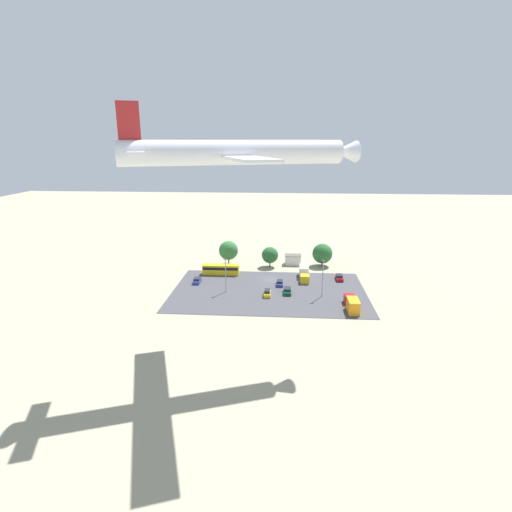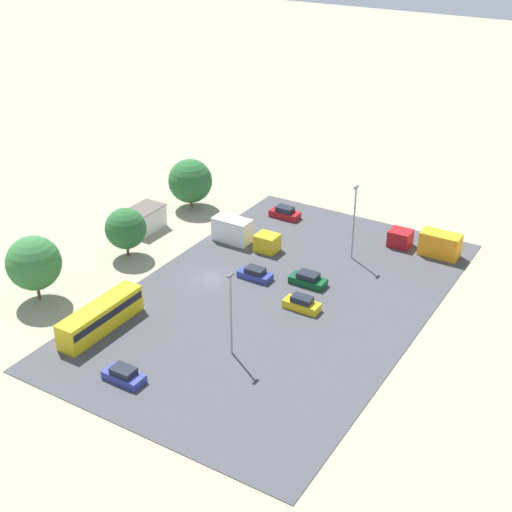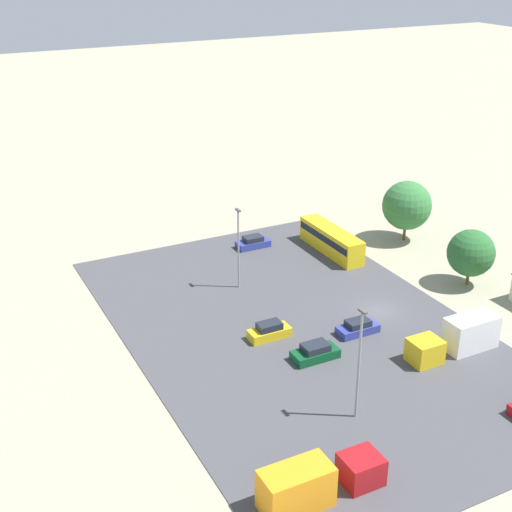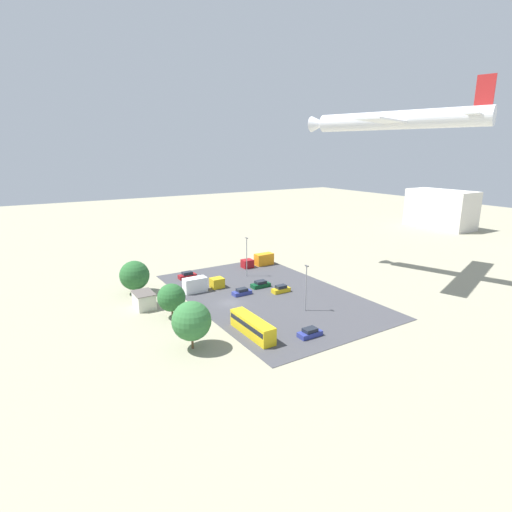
{
  "view_description": "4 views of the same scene",
  "coord_description": "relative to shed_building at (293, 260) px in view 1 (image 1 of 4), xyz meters",
  "views": [
    {
      "loc": [
        -3.35,
        109.34,
        38.82
      ],
      "look_at": [
        2.39,
        25.13,
        14.38
      ],
      "focal_mm": 28.0,
      "sensor_mm": 36.0,
      "label": 1
    },
    {
      "loc": [
        60.76,
        43.53,
        42.67
      ],
      "look_at": [
        -1.63,
        5.44,
        3.93
      ],
      "focal_mm": 50.0,
      "sensor_mm": 36.0,
      "label": 2
    },
    {
      "loc": [
        -52.14,
        40.86,
        35.59
      ],
      "look_at": [
        5.83,
        11.26,
        6.23
      ],
      "focal_mm": 50.0,
      "sensor_mm": 36.0,
      "label": 3
    },
    {
      "loc": [
        67.78,
        -35.94,
        30.07
      ],
      "look_at": [
        -4.3,
        9.03,
        7.79
      ],
      "focal_mm": 28.0,
      "sensor_mm": 36.0,
      "label": 4
    }
  ],
  "objects": [
    {
      "name": "tree_apron_far",
      "position": [
        20.89,
        1.37,
        3.09
      ],
      "size": [
        6.19,
        6.19,
        7.79
      ],
      "color": "brown",
      "rests_on": "ground"
    },
    {
      "name": "parked_truck_0",
      "position": [
        -13.3,
        35.55,
        -0.1
      ],
      "size": [
        2.52,
        9.19,
        3.1
      ],
      "rotation": [
        0.0,
        0.0,
        3.14
      ],
      "color": "maroon",
      "rests_on": "ground"
    },
    {
      "name": "light_pole_lot_centre",
      "position": [
        18.32,
        26.06,
        3.5
      ],
      "size": [
        0.9,
        0.28,
        9.17
      ],
      "color": "gray",
      "rests_on": "ground"
    },
    {
      "name": "bus",
      "position": [
        21.85,
        11.8,
        0.1
      ],
      "size": [
        10.91,
        2.5,
        3.0
      ],
      "rotation": [
        0.0,
        0.0,
        1.57
      ],
      "color": "gold",
      "rests_on": "ground"
    },
    {
      "name": "parking_lot_surface",
      "position": [
        6.89,
        24.82,
        -1.56
      ],
      "size": [
        51.39,
        32.37,
        0.08
      ],
      "color": "#424247",
      "rests_on": "ground"
    },
    {
      "name": "tree_near_shed",
      "position": [
        7.39,
        3.08,
        2.27
      ],
      "size": [
        5.23,
        5.23,
        6.49
      ],
      "color": "brown",
      "rests_on": "ground"
    },
    {
      "name": "parked_car_3",
      "position": [
        1.97,
        26.19,
        -0.88
      ],
      "size": [
        1.99,
        4.38,
        1.53
      ],
      "rotation": [
        0.0,
        0.0,
        3.14
      ],
      "color": "#0C4723",
      "rests_on": "ground"
    },
    {
      "name": "ground_plane",
      "position": [
        6.89,
        15.53,
        -1.6
      ],
      "size": [
        400.0,
        400.0,
        0.0
      ],
      "primitive_type": "plane",
      "color": "gray"
    },
    {
      "name": "parked_car_2",
      "position": [
        27.46,
        19.69,
        -0.91
      ],
      "size": [
        1.91,
        4.16,
        1.46
      ],
      "rotation": [
        0.0,
        0.0,
        3.14
      ],
      "color": "navy",
      "rests_on": "ground"
    },
    {
      "name": "airplane",
      "position": [
        10.29,
        56.02,
        35.31
      ],
      "size": [
        40.35,
        33.95,
        9.76
      ],
      "rotation": [
        0.0,
        0.0,
        1.91
      ],
      "color": "white"
    },
    {
      "name": "light_pole_lot_edge",
      "position": [
        -6.9,
        27.78,
        3.8
      ],
      "size": [
        0.9,
        0.28,
        9.77
      ],
      "color": "gray",
      "rests_on": "ground"
    },
    {
      "name": "parked_car_1",
      "position": [
        4.02,
        20.09,
        -0.93
      ],
      "size": [
        1.83,
        4.16,
        1.42
      ],
      "color": "navy",
      "rests_on": "ground"
    },
    {
      "name": "shed_building",
      "position": [
        0.0,
        0.0,
        0.0
      ],
      "size": [
        5.22,
        3.68,
        3.18
      ],
      "color": "silver",
      "rests_on": "ground"
    },
    {
      "name": "parked_car_4",
      "position": [
        -13.1,
        14.56,
        -0.83
      ],
      "size": [
        1.9,
        4.31,
        1.64
      ],
      "color": "maroon",
      "rests_on": "ground"
    },
    {
      "name": "parked_truck_1",
      "position": [
        -2.99,
        13.75,
        -0.04
      ],
      "size": [
        2.45,
        9.34,
        3.22
      ],
      "color": "gold",
      "rests_on": "ground"
    },
    {
      "name": "tree_apron_mid",
      "position": [
        -9.33,
        0.92,
        2.49
      ],
      "size": [
        6.37,
        6.37,
        7.27
      ],
      "color": "brown",
      "rests_on": "ground"
    },
    {
      "name": "parked_car_0",
      "position": [
        7.21,
        28.16,
        -0.84
      ],
      "size": [
        1.73,
        4.15,
        1.61
      ],
      "rotation": [
        0.0,
        0.0,
        3.14
      ],
      "color": "gold",
      "rests_on": "ground"
    }
  ]
}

